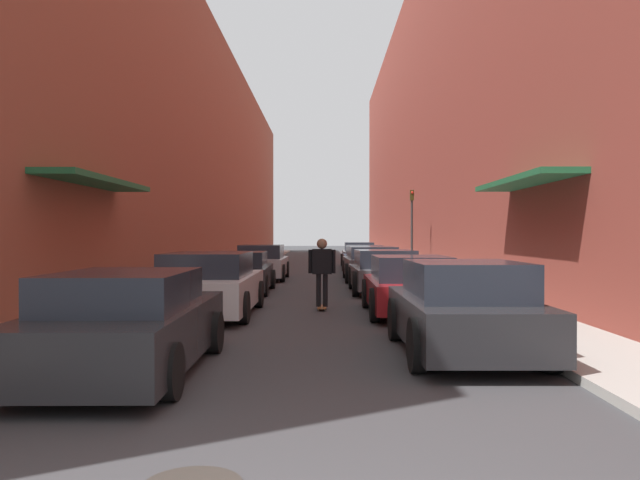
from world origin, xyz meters
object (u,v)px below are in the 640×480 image
at_px(parked_car_left_3, 262,263).
at_px(parked_car_right_4, 364,259).
at_px(parked_car_right_2, 384,272).
at_px(parked_car_right_1, 410,286).
at_px(parked_car_right_5, 359,255).
at_px(parked_car_left_1, 209,285).
at_px(skateboarder, 322,266).
at_px(parked_car_left_2, 238,273).
at_px(parked_car_left_0, 128,324).
at_px(parked_car_right_3, 372,264).
at_px(parked_car_right_0, 463,310).
at_px(traffic_light, 412,221).

relative_size(parked_car_left_3, parked_car_right_4, 1.06).
distance_m(parked_car_right_2, parked_car_right_4, 9.81).
xyz_separation_m(parked_car_right_1, parked_car_right_5, (-0.00, 20.08, 0.03)).
height_order(parked_car_left_1, skateboarder, skateboarder).
xyz_separation_m(parked_car_left_3, parked_car_right_2, (4.22, -5.47, -0.02)).
relative_size(parked_car_left_2, parked_car_right_4, 1.07).
bearing_deg(parked_car_left_0, parked_car_left_3, 89.86).
relative_size(parked_car_right_3, parked_car_right_5, 1.05).
height_order(parked_car_right_0, skateboarder, skateboarder).
relative_size(parked_car_left_3, parked_car_right_5, 1.01).
height_order(parked_car_right_5, skateboarder, skateboarder).
distance_m(parked_car_right_0, traffic_light, 18.34).
bearing_deg(parked_car_right_0, parked_car_left_2, 115.34).
height_order(parked_car_left_3, skateboarder, skateboarder).
relative_size(parked_car_left_1, parked_car_right_3, 1.03).
bearing_deg(parked_car_right_4, parked_car_left_0, -101.65).
bearing_deg(parked_car_right_5, parked_car_left_1, -102.16).
xyz_separation_m(parked_car_left_1, traffic_light, (6.31, 13.75, 1.67)).
height_order(parked_car_left_1, parked_car_right_4, parked_car_left_1).
xyz_separation_m(parked_car_left_1, parked_car_right_5, (4.35, 20.20, -0.00)).
xyz_separation_m(parked_car_right_3, skateboarder, (-1.85, -9.13, 0.37)).
xyz_separation_m(parked_car_left_0, parked_car_left_3, (0.04, 16.39, 0.03)).
relative_size(parked_car_left_2, parked_car_right_0, 1.07).
xyz_separation_m(parked_car_left_0, parked_car_right_1, (4.32, 5.79, -0.00)).
bearing_deg(parked_car_right_0, parked_car_right_2, 91.23).
relative_size(parked_car_left_0, parked_car_right_5, 1.04).
height_order(parked_car_left_2, traffic_light, traffic_light).
bearing_deg(parked_car_right_2, parked_car_right_1, -89.31).
distance_m(parked_car_left_0, parked_car_left_2, 10.99).
bearing_deg(parked_car_right_4, traffic_light, -33.37).
bearing_deg(parked_car_right_4, parked_car_left_2, -114.46).
bearing_deg(parked_car_left_3, parked_car_left_0, -90.14).
height_order(parked_car_left_3, parked_car_right_2, parked_car_left_3).
relative_size(parked_car_left_1, parked_car_right_4, 1.13).
relative_size(parked_car_left_1, traffic_light, 1.25).
distance_m(parked_car_right_3, traffic_light, 4.46).
bearing_deg(parked_car_right_2, parked_car_right_0, -88.77).
relative_size(parked_car_left_1, parked_car_right_2, 1.09).
distance_m(parked_car_left_1, parked_car_right_5, 20.67).
height_order(parked_car_left_3, parked_car_right_1, parked_car_left_3).
relative_size(parked_car_left_2, parked_car_left_3, 1.01).
bearing_deg(parked_car_right_4, parked_car_right_0, -89.43).
xyz_separation_m(parked_car_left_1, parked_car_right_3, (4.28, 10.15, -0.01)).
bearing_deg(parked_car_left_0, parked_car_right_1, 53.24).
bearing_deg(parked_car_left_0, parked_car_left_2, 90.80).
xyz_separation_m(parked_car_left_0, parked_car_left_2, (-0.15, 10.99, -0.02)).
height_order(parked_car_left_2, skateboarder, skateboarder).
relative_size(parked_car_left_2, parked_car_right_3, 0.97).
bearing_deg(skateboarder, parked_car_right_2, 66.34).
relative_size(parked_car_left_3, parked_car_right_3, 0.96).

